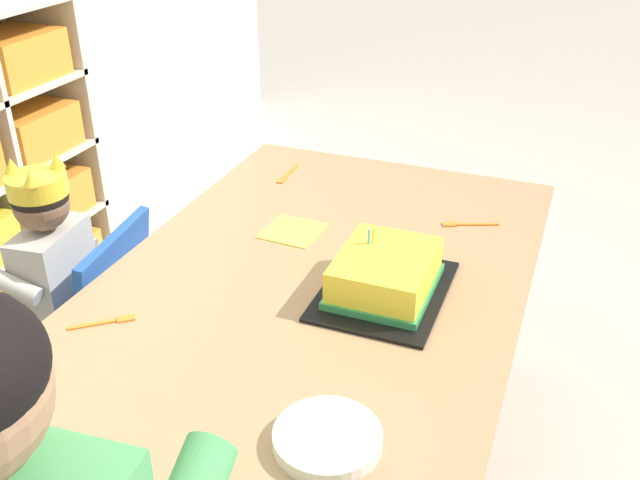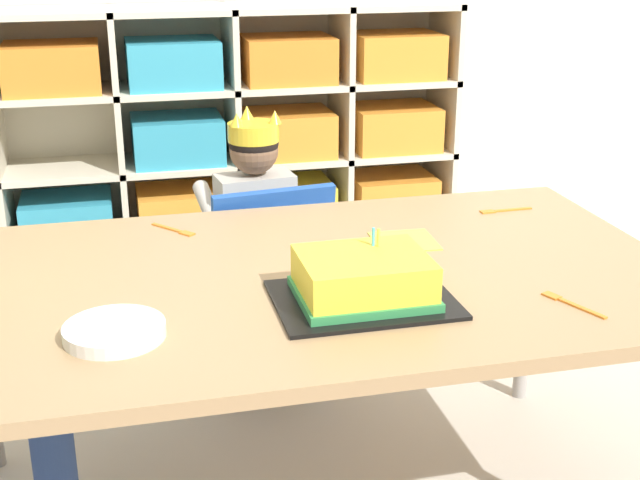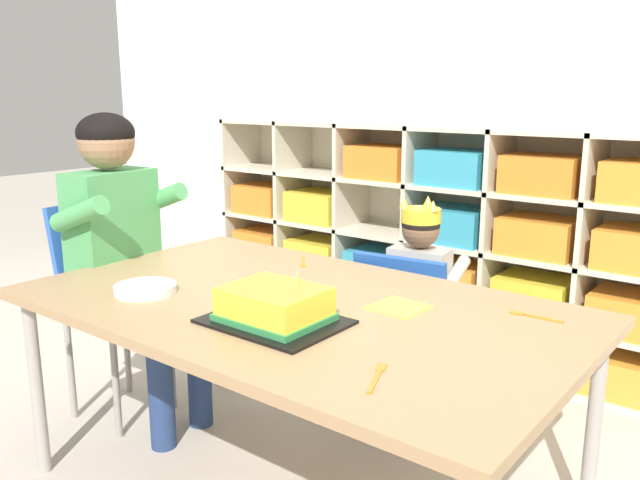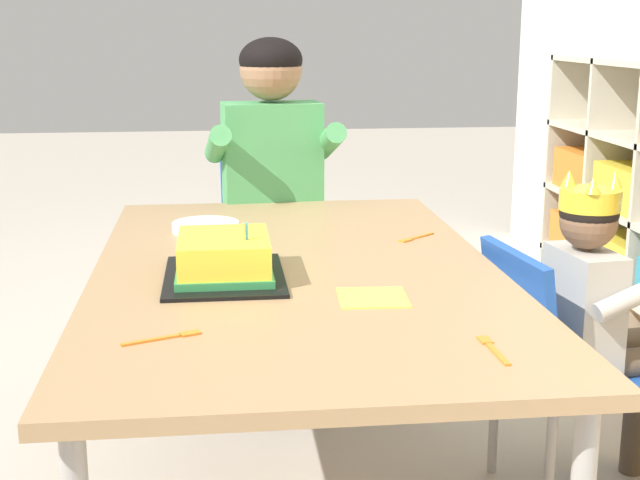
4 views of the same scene
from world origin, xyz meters
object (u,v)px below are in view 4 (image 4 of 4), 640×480
(adult_helper_seated, at_px, (274,174))
(fork_beside_plate_stack, at_px, (415,238))
(classroom_chair_adult_side, at_px, (270,230))
(fork_near_child_seat, at_px, (493,348))
(fork_near_cake_tray, at_px, (167,337))
(classroom_chair_blue, at_px, (552,357))
(birthday_cake_on_tray, at_px, (224,260))
(child_with_crown, at_px, (599,302))
(activity_table, at_px, (296,284))
(paper_plate_stack, at_px, (206,227))

(adult_helper_seated, bearing_deg, fork_beside_plate_stack, -63.55)
(classroom_chair_adult_side, height_order, fork_near_child_seat, classroom_chair_adult_side)
(fork_near_cake_tray, bearing_deg, classroom_chair_blue, -175.88)
(birthday_cake_on_tray, distance_m, fork_near_cake_tray, 0.39)
(classroom_chair_blue, xyz_separation_m, child_with_crown, (-0.01, 0.11, 0.13))
(adult_helper_seated, bearing_deg, activity_table, -95.09)
(child_with_crown, distance_m, fork_near_child_seat, 0.72)
(adult_helper_seated, xyz_separation_m, fork_near_cake_tray, (1.21, -0.27, -0.08))
(activity_table, relative_size, adult_helper_seated, 1.40)
(paper_plate_stack, bearing_deg, fork_near_child_seat, 27.11)
(classroom_chair_blue, bearing_deg, fork_near_cake_tray, 109.03)
(activity_table, distance_m, fork_near_cake_tray, 0.52)
(child_with_crown, relative_size, fork_near_child_seat, 5.90)
(child_with_crown, bearing_deg, birthday_cake_on_tray, 87.31)
(fork_beside_plate_stack, distance_m, fork_near_cake_tray, 0.90)
(child_with_crown, relative_size, classroom_chair_adult_side, 1.03)
(birthday_cake_on_tray, bearing_deg, classroom_chair_adult_side, 170.87)
(paper_plate_stack, bearing_deg, child_with_crown, 67.11)
(classroom_chair_adult_side, height_order, fork_near_cake_tray, classroom_chair_adult_side)
(activity_table, xyz_separation_m, birthday_cake_on_tray, (0.07, -0.16, 0.08))
(classroom_chair_blue, xyz_separation_m, fork_beside_plate_stack, (-0.25, -0.28, 0.24))
(classroom_chair_blue, distance_m, paper_plate_stack, 0.94)
(classroom_chair_adult_side, height_order, paper_plate_stack, classroom_chair_adult_side)
(adult_helper_seated, relative_size, paper_plate_stack, 6.23)
(activity_table, xyz_separation_m, child_with_crown, (0.00, 0.72, -0.07))
(adult_helper_seated, distance_m, fork_near_cake_tray, 1.24)
(child_with_crown, distance_m, paper_plate_stack, 1.01)
(birthday_cake_on_tray, bearing_deg, child_with_crown, 94.48)
(birthday_cake_on_tray, distance_m, fork_beside_plate_stack, 0.58)
(activity_table, xyz_separation_m, paper_plate_stack, (-0.39, -0.20, 0.05))
(adult_helper_seated, xyz_separation_m, fork_beside_plate_stack, (0.53, 0.32, -0.08))
(classroom_chair_adult_side, relative_size, adult_helper_seated, 0.71)
(paper_plate_stack, height_order, fork_near_child_seat, paper_plate_stack)
(classroom_chair_adult_side, bearing_deg, classroom_chair_blue, -60.60)
(activity_table, xyz_separation_m, adult_helper_seated, (-0.77, 0.00, 0.13))
(adult_helper_seated, bearing_deg, classroom_chair_blue, -57.24)
(fork_beside_plate_stack, xyz_separation_m, fork_near_cake_tray, (0.68, -0.59, 0.00))
(child_with_crown, bearing_deg, classroom_chair_blue, 89.36)
(fork_beside_plate_stack, bearing_deg, child_with_crown, -70.93)
(activity_table, distance_m, adult_helper_seated, 0.78)
(activity_table, relative_size, birthday_cake_on_tray, 4.58)
(activity_table, height_order, paper_plate_stack, paper_plate_stack)
(classroom_chair_blue, distance_m, adult_helper_seated, 1.04)
(child_with_crown, xyz_separation_m, fork_near_child_seat, (0.56, -0.44, 0.11))
(activity_table, height_order, birthday_cake_on_tray, birthday_cake_on_tray)
(fork_near_cake_tray, bearing_deg, activity_table, -142.96)
(activity_table, relative_size, paper_plate_stack, 8.73)
(classroom_chair_blue, xyz_separation_m, paper_plate_stack, (-0.40, -0.81, 0.25))
(birthday_cake_on_tray, bearing_deg, activity_table, 113.59)
(activity_table, relative_size, fork_near_child_seat, 11.28)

